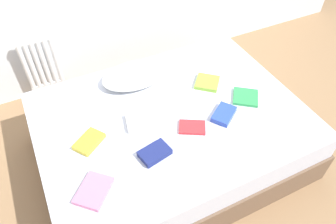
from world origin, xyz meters
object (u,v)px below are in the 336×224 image
at_px(bed, 171,136).
at_px(textbook_pink, 94,191).
at_px(textbook_blue, 224,114).
at_px(textbook_yellow, 89,141).
at_px(textbook_white, 143,121).
at_px(textbook_red, 192,127).
at_px(textbook_navy, 155,153).
at_px(pillow, 135,75).
at_px(radiator, 41,64).
at_px(textbook_green, 246,97).
at_px(textbook_lime, 207,82).

height_order(bed, textbook_pink, textbook_pink).
distance_m(textbook_blue, textbook_pink, 1.07).
bearing_deg(textbook_yellow, textbook_pink, -137.24).
distance_m(textbook_white, textbook_red, 0.36).
height_order(bed, textbook_navy, textbook_navy).
relative_size(pillow, textbook_white, 2.35).
bearing_deg(textbook_red, textbook_yellow, -166.02).
distance_m(bed, textbook_yellow, 0.68).
bearing_deg(bed, textbook_pink, -151.76).
xyz_separation_m(radiator, textbook_yellow, (0.13, -1.20, 0.11)).
bearing_deg(textbook_green, textbook_red, 136.76).
bearing_deg(pillow, textbook_lime, -30.78).
bearing_deg(radiator, pillow, -46.88).
height_order(pillow, textbook_lime, pillow).
bearing_deg(textbook_pink, textbook_blue, -35.82).
distance_m(textbook_blue, textbook_green, 0.28).
xyz_separation_m(textbook_navy, textbook_blue, (0.61, 0.10, -0.00)).
distance_m(radiator, textbook_lime, 1.56).
distance_m(bed, textbook_red, 0.33).
relative_size(bed, textbook_blue, 9.80).
xyz_separation_m(bed, textbook_red, (0.08, -0.19, 0.26)).
xyz_separation_m(textbook_red, textbook_yellow, (-0.70, 0.19, 0.01)).
bearing_deg(textbook_red, radiator, 150.36).
height_order(bed, radiator, radiator).
height_order(bed, textbook_green, textbook_green).
relative_size(bed, textbook_white, 8.39).
xyz_separation_m(textbook_navy, textbook_pink, (-0.44, -0.09, -0.01)).
relative_size(radiator, textbook_red, 2.89).
relative_size(pillow, textbook_yellow, 2.74).
distance_m(textbook_pink, textbook_green, 1.34).
xyz_separation_m(bed, textbook_green, (0.61, -0.10, 0.26)).
bearing_deg(textbook_white, radiator, 126.84).
bearing_deg(textbook_white, textbook_navy, -85.59).
xyz_separation_m(radiator, textbook_blue, (1.10, -1.39, 0.11)).
bearing_deg(textbook_yellow, textbook_red, -50.75).
distance_m(radiator, textbook_green, 1.88).
relative_size(pillow, textbook_green, 2.94).
relative_size(textbook_pink, textbook_green, 1.20).
distance_m(bed, textbook_pink, 0.85).
bearing_deg(textbook_lime, textbook_white, -124.38).
bearing_deg(textbook_pink, textbook_lime, -19.78).
xyz_separation_m(textbook_pink, textbook_yellow, (0.08, 0.38, 0.00)).
distance_m(pillow, textbook_navy, 0.79).
bearing_deg(bed, textbook_green, -9.17).
bearing_deg(textbook_blue, textbook_yellow, 133.60).
bearing_deg(pillow, textbook_pink, -125.49).
relative_size(radiator, textbook_green, 2.85).
distance_m(pillow, textbook_white, 0.49).
xyz_separation_m(radiator, textbook_white, (0.54, -1.19, 0.11)).
xyz_separation_m(textbook_white, textbook_blue, (0.57, -0.20, 0.00)).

